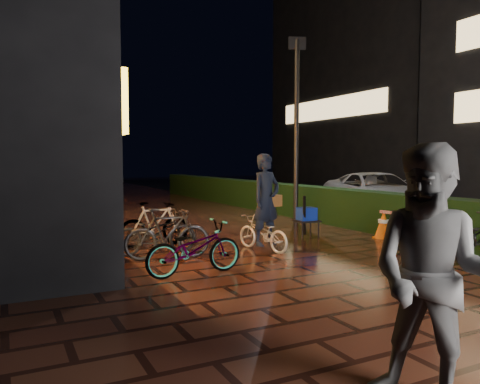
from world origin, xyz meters
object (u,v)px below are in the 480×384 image
van (376,193)px  cyclist (264,215)px  cart_assembly (306,216)px  bystander_person (434,278)px  traffic_barrier (407,227)px

van → cyclist: 7.68m
cyclist → cart_assembly: size_ratio=1.91×
van → cart_assembly: bearing=-131.8°
cyclist → van: bearing=30.9°
van → cyclist: bearing=-132.3°
bystander_person → cyclist: 5.92m
van → traffic_barrier: van is taller
bystander_person → cart_assembly: bystander_person is taller
bystander_person → traffic_barrier: (5.13, 5.10, -0.64)m
traffic_barrier → bystander_person: bearing=-135.1°
cart_assembly → traffic_barrier: bearing=-41.3°
cyclist → traffic_barrier: size_ratio=1.21×
cart_assembly → bystander_person: bearing=-118.0°
bystander_person → cart_assembly: bearing=122.7°
bystander_person → van: bearing=109.3°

